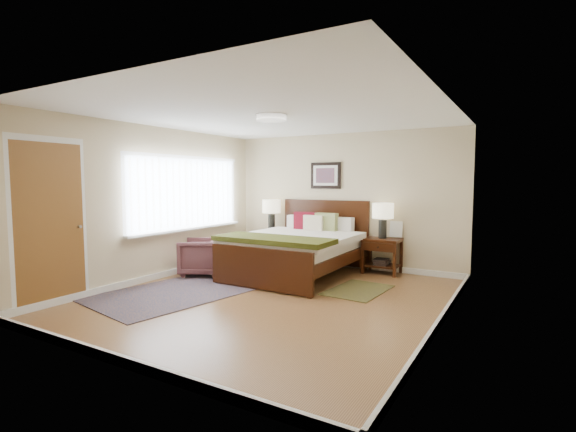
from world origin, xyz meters
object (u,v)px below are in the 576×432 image
object	(u,v)px
bed	(298,243)
lamp_left	(272,209)
nightstand_left	(271,236)
rug_persian	(171,293)
armchair	(201,257)
lamp_right	(383,214)
nightstand_right	(382,252)

from	to	relation	value
bed	lamp_left	world-z (taller)	bed
nightstand_left	lamp_left	xyz separation A→B (m)	(0.00, 0.02, 0.56)
nightstand_left	rug_persian	distance (m)	2.86
armchair	rug_persian	bearing A→B (deg)	-6.68
lamp_right	rug_persian	xyz separation A→B (m)	(-2.19, -2.83, -1.05)
nightstand_left	lamp_left	distance (m)	0.56
nightstand_left	nightstand_right	world-z (taller)	nightstand_left
bed	nightstand_right	bearing A→B (deg)	36.49
lamp_left	armchair	world-z (taller)	lamp_left
nightstand_left	rug_persian	size ratio (longest dim) A/B	0.29
nightstand_right	rug_persian	size ratio (longest dim) A/B	0.29
bed	armchair	bearing A→B (deg)	-151.28
bed	rug_persian	distance (m)	2.25
armchair	lamp_right	bearing A→B (deg)	94.44
nightstand_right	nightstand_left	bearing A→B (deg)	-179.83
bed	nightstand_left	distance (m)	1.41
nightstand_right	armchair	bearing A→B (deg)	-147.60
nightstand_right	armchair	xyz separation A→B (m)	(-2.64, -1.68, -0.07)
nightstand_right	lamp_right	size ratio (longest dim) A/B	1.02
nightstand_right	armchair	size ratio (longest dim) A/B	0.90
nightstand_right	lamp_right	bearing A→B (deg)	90.00
nightstand_left	lamp_right	distance (m)	2.36
rug_persian	nightstand_right	bearing A→B (deg)	62.53
nightstand_left	lamp_right	xyz separation A→B (m)	(2.29, 0.02, 0.55)
lamp_right	armchair	distance (m)	3.22
bed	nightstand_right	world-z (taller)	bed
lamp_left	lamp_right	distance (m)	2.29
lamp_right	lamp_left	bearing A→B (deg)	180.00
armchair	lamp_left	bearing A→B (deg)	140.05
bed	nightstand_left	size ratio (longest dim) A/B	3.67
nightstand_left	nightstand_right	size ratio (longest dim) A/B	1.00
bed	nightstand_right	distance (m)	1.50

